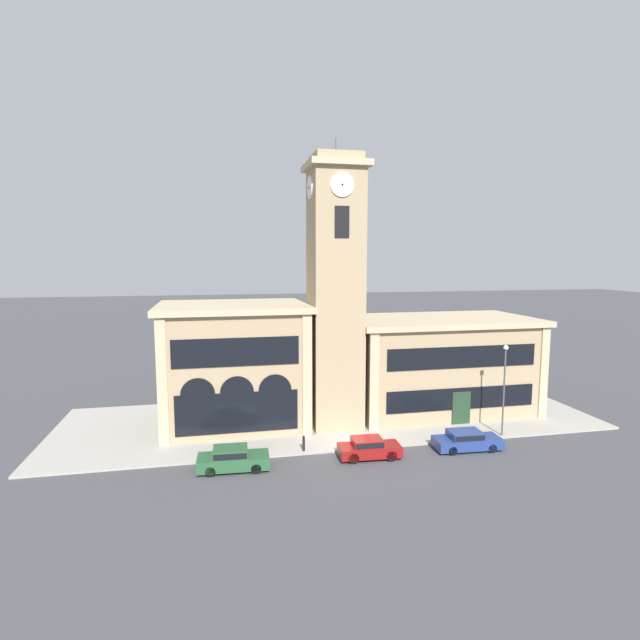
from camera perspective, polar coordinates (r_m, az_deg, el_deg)
The scene contains 10 objects.
ground_plane at distance 35.10m, azimuth 3.77°, elevation -14.73°, with size 300.00×300.00×0.00m, color #424247.
sidewalk_kerb at distance 41.30m, azimuth 1.16°, elevation -11.20°, with size 42.34×13.68×0.15m.
clock_tower at distance 37.73m, azimuth 1.75°, elevation 2.98°, with size 4.46×4.46×21.75m.
town_hall_left_wing at distance 39.71m, azimuth -9.77°, elevation -5.00°, with size 11.46×9.04×9.54m.
town_hall_right_wing at distance 43.98m, azimuth 13.40°, elevation -4.91°, with size 15.69×9.04×8.04m.
parked_car_near at distance 32.47m, azimuth -9.98°, elevation -15.30°, with size 4.48×2.06×1.41m.
parked_car_mid at distance 33.86m, azimuth 5.59°, elevation -14.31°, with size 4.12×1.90×1.34m.
parked_car_far at distance 36.47m, azimuth 16.40°, elevation -13.00°, with size 4.65×2.03×1.32m.
street_lamp at distance 38.60m, azimuth 20.34°, elevation -6.22°, with size 0.36×0.36×6.69m.
bollard at distance 34.54m, azimuth -1.87°, elevation -13.91°, with size 0.18×0.18×1.06m.
Camera 1 is at (-8.90, -31.35, 13.05)m, focal length 28.00 mm.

